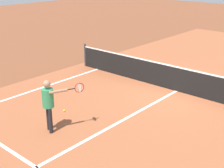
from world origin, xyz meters
name	(u,v)px	position (x,y,z in m)	size (l,w,h in m)	color
ground_plane	(176,91)	(0.00, 0.00, 0.00)	(60.00, 60.00, 0.00)	brown
court_surface_inbounds	(176,91)	(0.00, 0.00, 0.00)	(10.62, 24.40, 0.00)	#9E5433
line_service_near	(36,167)	(0.00, -6.40, 0.00)	(8.22, 0.10, 0.01)	white
line_center_service	(123,120)	(0.00, -3.20, 0.00)	(0.10, 6.40, 0.01)	white
net	(177,79)	(0.00, 0.00, 0.49)	(9.85, 0.09, 1.07)	#33383D
player_near	(49,100)	(-1.12, -5.04, 0.95)	(0.81, 1.02, 1.54)	black
tennis_ball_mid_court	(64,111)	(-1.82, -3.96, 0.03)	(0.07, 0.07, 0.07)	#CCE033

